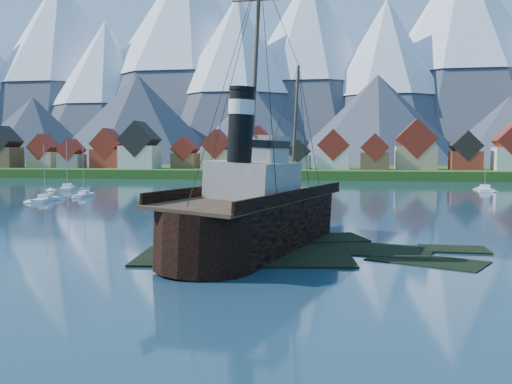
% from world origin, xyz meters
% --- Properties ---
extents(ground, '(1400.00, 1400.00, 0.00)m').
position_xyz_m(ground, '(0.00, 0.00, 0.00)').
color(ground, '#1B3A4E').
rests_on(ground, ground).
extents(shoal, '(31.71, 21.24, 1.14)m').
position_xyz_m(shoal, '(1.78, 2.15, -0.35)').
color(shoal, black).
rests_on(shoal, ground).
extents(shore_bank, '(600.00, 80.00, 3.20)m').
position_xyz_m(shore_bank, '(0.00, 170.00, 0.00)').
color(shore_bank, '#1D4513').
rests_on(shore_bank, ground).
extents(seawall, '(600.00, 2.50, 2.00)m').
position_xyz_m(seawall, '(0.00, 132.00, 0.00)').
color(seawall, '#3F3D38').
rests_on(seawall, ground).
extents(town, '(250.96, 16.69, 17.30)m').
position_xyz_m(town, '(-33.12, 152.18, 8.99)').
color(town, maroon).
rests_on(town, ground).
extents(mountains, '(965.00, 340.00, 205.00)m').
position_xyz_m(mountains, '(-0.79, 481.26, 89.34)').
color(mountains, '#2D333D').
rests_on(mountains, ground).
extents(tugboat_wreck, '(7.57, 32.63, 25.86)m').
position_xyz_m(tugboat_wreck, '(-2.64, 4.27, 3.24)').
color(tugboat_wreck, black).
rests_on(tugboat_wreck, ground).
extents(sailboat_a, '(3.99, 9.01, 10.68)m').
position_xyz_m(sailboat_a, '(-49.41, 45.84, 0.24)').
color(sailboat_a, white).
rests_on(sailboat_a, ground).
extents(sailboat_b, '(2.38, 7.29, 10.39)m').
position_xyz_m(sailboat_b, '(-47.33, 56.60, 0.24)').
color(sailboat_b, white).
rests_on(sailboat_b, ground).
extents(sailboat_c, '(5.81, 9.62, 12.17)m').
position_xyz_m(sailboat_c, '(-60.95, 75.25, 0.27)').
color(sailboat_c, white).
rests_on(sailboat_c, ground).
extents(sailboat_e, '(3.86, 9.94, 11.23)m').
position_xyz_m(sailboat_e, '(35.39, 89.84, 0.24)').
color(sailboat_e, white).
rests_on(sailboat_e, ground).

